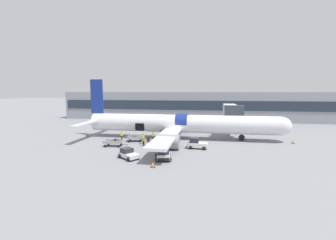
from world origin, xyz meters
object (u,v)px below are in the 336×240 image
Objects in this scene: baggage_tug_lead at (128,154)px; ground_crew_loader_a at (160,137)px; baggage_cart_loading at (135,139)px; ground_crew_loader_b at (144,141)px; ground_crew_helper at (122,135)px; baggage_tug_mid at (163,154)px; suitcase_on_tarmac_upright at (148,140)px; ground_crew_supervisor at (153,136)px; baggage_tug_rear at (197,144)px; baggage_cart_queued at (114,143)px; ground_crew_driver at (143,138)px; airplane at (179,124)px.

baggage_tug_lead is 10.89m from ground_crew_loader_a.
baggage_cart_loading is 3.79m from ground_crew_loader_b.
ground_crew_helper is (-5.25, 3.67, 0.04)m from ground_crew_loader_b.
suitcase_on_tarmac_upright is at bearing 115.22° from baggage_tug_mid.
ground_crew_supervisor reaches higher than baggage_cart_loading.
ground_crew_supervisor is (-8.12, 4.59, 0.13)m from baggage_tug_rear.
ground_crew_supervisor is (5.21, 5.48, 0.29)m from baggage_cart_queued.
baggage_cart_queued is 7.57m from ground_crew_supervisor.
baggage_tug_rear reaches higher than ground_crew_helper.
ground_crew_loader_a is at bearing 42.66° from ground_crew_driver.
ground_crew_loader_a reaches higher than suitcase_on_tarmac_upright.
baggage_tug_rear is 8.68m from ground_crew_loader_b.
baggage_cart_loading is at bearing -172.13° from ground_crew_loader_a.
ground_crew_supervisor is (-1.42, 0.78, 0.03)m from ground_crew_loader_a.
baggage_tug_mid is 10.81m from suitcase_on_tarmac_upright.
ground_crew_helper is (-4.81, 2.37, -0.05)m from ground_crew_driver.
ground_crew_driver is 1.06× the size of ground_crew_helper.
ground_crew_helper is at bearing 97.08° from baggage_cart_queued.
baggage_cart_queued is (-9.29, 5.83, -0.15)m from baggage_tug_mid.
ground_crew_loader_a is (4.37, 0.60, 0.34)m from baggage_cart_loading.
ground_crew_helper reaches higher than baggage_cart_queued.
baggage_cart_loading is at bearing 125.32° from baggage_tug_mid.
suitcase_on_tarmac_upright is at bearing 40.12° from baggage_cart_queued.
ground_crew_loader_a is 0.96× the size of ground_crew_supervisor.
ground_crew_loader_b is (-4.97, -6.74, -1.89)m from airplane.
airplane reaches higher than ground_crew_driver.
ground_crew_loader_b is at bearing -34.95° from ground_crew_helper.
airplane is at bearing 39.43° from baggage_cart_queued.
ground_crew_driver is at bearing 121.49° from baggage_tug_mid.
baggage_cart_queued is at bearing 127.43° from baggage_tug_lead.
airplane is 8.58m from baggage_cart_loading.
baggage_tug_rear is 14.48m from ground_crew_helper.
suitcase_on_tarmac_upright is (5.29, -0.89, -0.52)m from ground_crew_helper.
ground_crew_driver is (-0.44, 1.30, 0.09)m from ground_crew_loader_b.
ground_crew_supervisor is at bearing 151.13° from ground_crew_loader_a.
airplane is 5.37m from ground_crew_supervisor.
ground_crew_loader_a is 0.94× the size of ground_crew_helper.
ground_crew_supervisor is at bearing 71.21° from suitcase_on_tarmac_upright.
ground_crew_driver reaches higher than baggage_cart_queued.
ground_crew_loader_b is at bearing -90.81° from suitcase_on_tarmac_upright.
suitcase_on_tarmac_upright is at bearing -108.79° from ground_crew_supervisor.
baggage_tug_mid is 0.84× the size of baggage_cart_queued.
ground_crew_driver is at bearing -134.88° from airplane.
ground_crew_loader_a is 1.89× the size of suitcase_on_tarmac_upright.
suitcase_on_tarmac_upright is at bearing 160.50° from baggage_tug_rear.
ground_crew_loader_a is 0.99× the size of ground_crew_loader_b.
baggage_tug_mid is 1.89× the size of ground_crew_driver.
baggage_cart_loading is at bearing -14.57° from ground_crew_helper.
ground_crew_driver reaches higher than baggage_tug_mid.
suitcase_on_tarmac_upright is (-0.52, -1.53, -0.50)m from ground_crew_supervisor.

